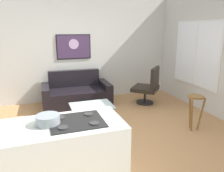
% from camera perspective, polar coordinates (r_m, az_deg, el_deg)
% --- Properties ---
extents(ground, '(6.40, 6.40, 0.04)m').
position_cam_1_polar(ground, '(4.16, -1.42, -13.17)').
color(ground, tan).
extents(back_wall, '(6.40, 0.05, 2.80)m').
position_cam_1_polar(back_wall, '(6.05, -8.62, 9.59)').
color(back_wall, silver).
rests_on(back_wall, ground).
extents(right_wall, '(0.05, 6.40, 2.80)m').
position_cam_1_polar(right_wall, '(5.35, 25.46, 7.69)').
color(right_wall, beige).
rests_on(right_wall, ground).
extents(couch, '(1.71, 0.92, 0.86)m').
position_cam_1_polar(couch, '(5.72, -9.20, -2.19)').
color(couch, black).
rests_on(couch, ground).
extents(coffee_table, '(0.86, 0.62, 0.39)m').
position_cam_1_polar(coffee_table, '(4.57, -5.31, -5.34)').
color(coffee_table, silver).
rests_on(coffee_table, ground).
extents(armchair, '(0.89, 0.89, 0.98)m').
position_cam_1_polar(armchair, '(5.77, 9.47, -0.11)').
color(armchair, black).
rests_on(armchair, ground).
extents(bar_stool, '(0.35, 0.34, 0.69)m').
position_cam_1_polar(bar_stool, '(4.50, 20.80, -4.47)').
color(bar_stool, brown).
rests_on(bar_stool, ground).
extents(kitchen_counter, '(1.63, 0.72, 0.92)m').
position_cam_1_polar(kitchen_counter, '(2.74, -15.05, -18.33)').
color(kitchen_counter, silver).
rests_on(kitchen_counter, ground).
extents(mixing_bowl, '(0.26, 0.26, 0.11)m').
position_cam_1_polar(mixing_bowl, '(2.54, -16.33, -8.46)').
color(mixing_bowl, gray).
rests_on(mixing_bowl, kitchen_counter).
extents(wall_painting, '(0.91, 0.03, 0.65)m').
position_cam_1_polar(wall_painting, '(5.98, -9.91, 10.01)').
color(wall_painting, black).
extents(window, '(0.03, 1.59, 1.58)m').
position_cam_1_polar(window, '(5.78, 20.95, 7.75)').
color(window, silver).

